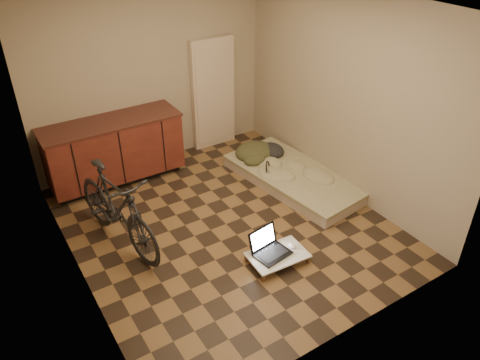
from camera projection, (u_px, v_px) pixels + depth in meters
room_shell at (224, 128)px, 5.06m from camera, size 3.50×4.00×2.60m
cabinets at (114, 151)px, 6.38m from camera, size 1.84×0.62×0.91m
appliance_panel at (213, 94)px, 7.12m from camera, size 0.70×0.10×1.70m
bicycle at (116, 205)px, 5.17m from camera, size 0.79×1.72×1.07m
futon at (295, 177)px, 6.51m from camera, size 1.21×2.12×0.17m
clothing_pile at (259, 147)px, 6.83m from camera, size 0.69×0.60×0.25m
headphones at (268, 168)px, 6.42m from camera, size 0.31×0.31×0.15m
lap_desk at (278, 255)px, 5.12m from camera, size 0.66×0.45×0.11m
laptop at (269, 248)px, 5.12m from camera, size 0.42×0.39×0.26m
mouse at (292, 246)px, 5.21m from camera, size 0.07×0.11×0.04m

